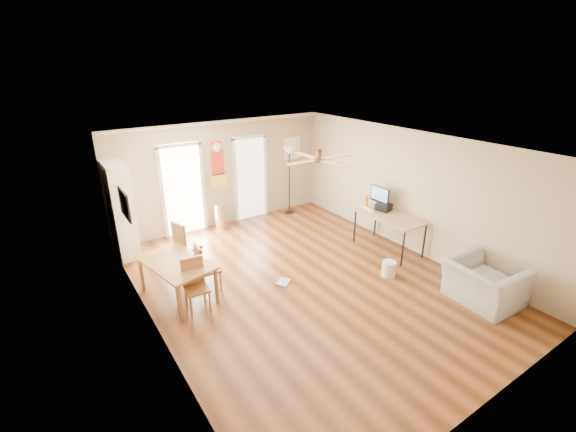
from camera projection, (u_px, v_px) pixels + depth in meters
floor at (306, 282)px, 7.39m from camera, size 7.00×7.00×0.00m
ceiling at (308, 146)px, 6.42m from camera, size 5.50×7.00×0.00m
wall_back at (223, 174)px, 9.60m from camera, size 5.50×0.04×2.60m
wall_front at (498, 321)px, 4.21m from camera, size 5.50×0.04×2.60m
wall_left at (150, 260)px, 5.49m from camera, size 0.04×7.00×2.60m
wall_right at (410, 192)px, 8.32m from camera, size 0.04×7.00×2.60m
crown_molding at (308, 148)px, 6.43m from camera, size 5.50×7.00×0.08m
kitchen_doorway at (183, 191)px, 9.15m from camera, size 0.90×0.10×2.10m
bathroom_doorway at (250, 179)px, 10.07m from camera, size 0.80×0.10×2.10m
wall_decal at (218, 165)px, 9.43m from camera, size 0.46×0.03×1.10m
ac_grille at (292, 148)px, 10.49m from camera, size 0.50×0.04×0.60m
framed_poster at (124, 204)px, 6.43m from camera, size 0.04×0.66×0.48m
ceiling_fan at (319, 160)px, 6.25m from camera, size 1.24×1.24×0.20m
bookshelf at (121, 210)px, 8.10m from camera, size 0.67×0.99×2.02m
dining_table at (178, 279)px, 6.82m from camera, size 1.11×1.54×0.70m
dining_chair_right_a at (188, 244)px, 7.77m from camera, size 0.51×0.51×1.00m
dining_chair_right_b at (208, 267)px, 7.01m from camera, size 0.40×0.40×0.90m
dining_chair_near at (197, 286)px, 6.41m from camera, size 0.41×0.41×0.91m
trash_can at (221, 216)px, 9.64m from camera, size 0.36×0.36×0.63m
torchiere_lamp at (289, 181)px, 10.40m from camera, size 0.38×0.38×1.81m
computer_desk at (388, 232)px, 8.54m from camera, size 0.74×1.48×0.79m
imac at (379, 197)px, 8.74m from camera, size 0.10×0.54×0.50m
keyboard at (368, 209)px, 8.74m from camera, size 0.22×0.42×0.02m
printer at (384, 207)px, 8.66m from camera, size 0.34×0.37×0.16m
orange_bottle at (366, 201)px, 8.87m from camera, size 0.08×0.08×0.25m
wastebasket_a at (389, 269)px, 7.54m from camera, size 0.30×0.30×0.31m
floor_cloth at (283, 282)px, 7.34m from camera, size 0.35×0.34×0.04m
armchair at (483, 283)px, 6.66m from camera, size 1.08×1.22×0.75m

